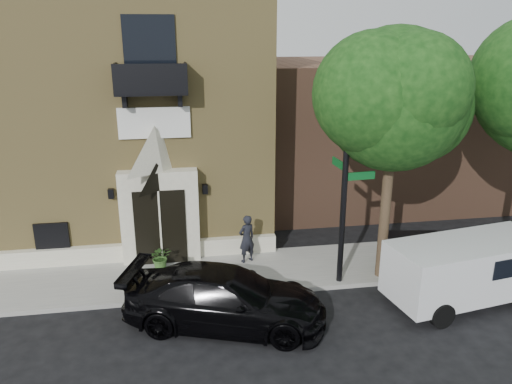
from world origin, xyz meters
The scene contains 12 objects.
ground centered at (0.00, 0.00, 0.00)m, with size 120.00×120.00×0.00m, color black.
sidewalk centered at (1.00, 1.50, 0.07)m, with size 42.00×3.00×0.15m, color gray.
church centered at (-2.99, 7.95, 4.63)m, with size 12.20×11.01×9.30m.
neighbour_building centered at (12.00, 9.00, 3.20)m, with size 18.00×8.00×6.40m, color brown.
street_tree_left centered at (6.03, 0.35, 5.87)m, with size 4.97×4.38×7.77m.
black_sedan centered at (0.77, -1.32, 0.80)m, with size 2.24×5.51×1.60m, color black.
cargo_van centered at (8.09, -1.27, 1.08)m, with size 5.00×2.66×1.94m.
street_sign centered at (4.59, 0.32, 3.49)m, with size 1.07×1.06×6.65m.
fire_hydrant centered at (6.52, 0.21, 0.54)m, with size 0.45×0.36×0.78m.
dumpster centered at (7.15, 0.56, 0.77)m, with size 2.01×1.32×1.22m.
planter centered at (-1.04, 2.08, 0.56)m, with size 0.73×0.63×0.81m, color #365F26.
pedestrian_near centered at (1.87, 2.14, 0.99)m, with size 0.61×0.40×1.68m, color black.
Camera 1 is at (-0.33, -13.31, 7.77)m, focal length 35.00 mm.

